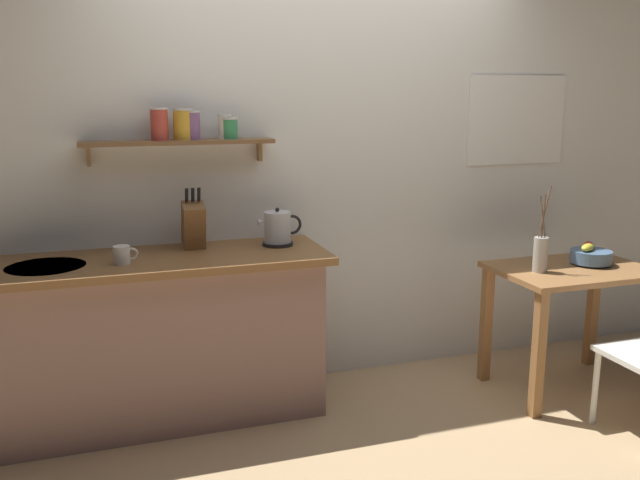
{
  "coord_description": "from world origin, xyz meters",
  "views": [
    {
      "loc": [
        -1.24,
        -3.17,
        1.74
      ],
      "look_at": [
        -0.1,
        0.25,
        0.95
      ],
      "focal_mm": 37.81,
      "sensor_mm": 36.0,
      "label": 1
    }
  ],
  "objects_px": {
    "fruit_bowl": "(590,256)",
    "twig_vase": "(541,253)",
    "dining_table": "(571,291)",
    "coffee_mug_by_sink": "(122,255)",
    "knife_block": "(193,224)",
    "electric_kettle": "(278,229)"
  },
  "relations": [
    {
      "from": "knife_block",
      "to": "coffee_mug_by_sink",
      "type": "height_order",
      "value": "knife_block"
    },
    {
      "from": "knife_block",
      "to": "coffee_mug_by_sink",
      "type": "distance_m",
      "value": 0.45
    },
    {
      "from": "dining_table",
      "to": "fruit_bowl",
      "type": "xyz_separation_m",
      "value": [
        0.14,
        0.03,
        0.2
      ]
    },
    {
      "from": "twig_vase",
      "to": "electric_kettle",
      "type": "bearing_deg",
      "value": 162.59
    },
    {
      "from": "twig_vase",
      "to": "knife_block",
      "type": "xyz_separation_m",
      "value": [
        -1.87,
        0.5,
        0.19
      ]
    },
    {
      "from": "coffee_mug_by_sink",
      "to": "electric_kettle",
      "type": "bearing_deg",
      "value": 11.18
    },
    {
      "from": "twig_vase",
      "to": "electric_kettle",
      "type": "relative_size",
      "value": 1.95
    },
    {
      "from": "fruit_bowl",
      "to": "twig_vase",
      "type": "relative_size",
      "value": 0.48
    },
    {
      "from": "twig_vase",
      "to": "coffee_mug_by_sink",
      "type": "relative_size",
      "value": 4.01
    },
    {
      "from": "fruit_bowl",
      "to": "knife_block",
      "type": "height_order",
      "value": "knife_block"
    },
    {
      "from": "dining_table",
      "to": "knife_block",
      "type": "bearing_deg",
      "value": 167.26
    },
    {
      "from": "twig_vase",
      "to": "electric_kettle",
      "type": "height_order",
      "value": "twig_vase"
    },
    {
      "from": "dining_table",
      "to": "twig_vase",
      "type": "bearing_deg",
      "value": -175.52
    },
    {
      "from": "fruit_bowl",
      "to": "twig_vase",
      "type": "bearing_deg",
      "value": -172.93
    },
    {
      "from": "twig_vase",
      "to": "electric_kettle",
      "type": "xyz_separation_m",
      "value": [
        -1.41,
        0.44,
        0.15
      ]
    },
    {
      "from": "fruit_bowl",
      "to": "coffee_mug_by_sink",
      "type": "xyz_separation_m",
      "value": [
        -2.64,
        0.23,
        0.15
      ]
    },
    {
      "from": "dining_table",
      "to": "knife_block",
      "type": "relative_size",
      "value": 2.63
    },
    {
      "from": "coffee_mug_by_sink",
      "to": "fruit_bowl",
      "type": "bearing_deg",
      "value": -4.93
    },
    {
      "from": "dining_table",
      "to": "coffee_mug_by_sink",
      "type": "relative_size",
      "value": 7.27
    },
    {
      "from": "knife_block",
      "to": "coffee_mug_by_sink",
      "type": "bearing_deg",
      "value": -150.08
    },
    {
      "from": "electric_kettle",
      "to": "coffee_mug_by_sink",
      "type": "xyz_separation_m",
      "value": [
        -0.84,
        -0.17,
        -0.05
      ]
    },
    {
      "from": "knife_block",
      "to": "coffee_mug_by_sink",
      "type": "xyz_separation_m",
      "value": [
        -0.38,
        -0.22,
        -0.09
      ]
    }
  ]
}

